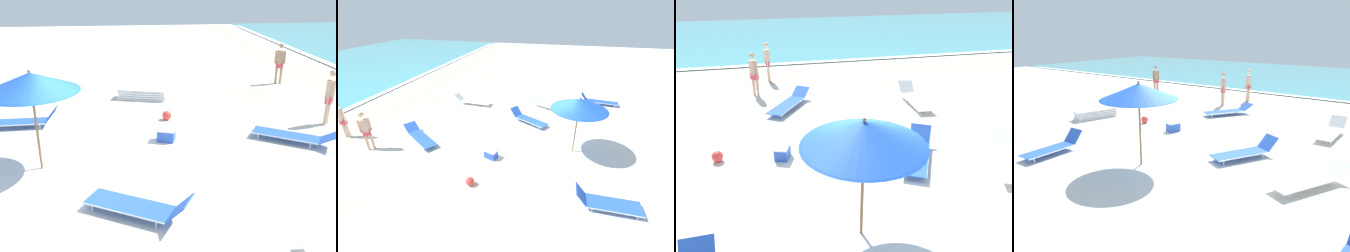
# 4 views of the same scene
# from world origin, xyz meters

# --- Properties ---
(ground_plane) EXTENTS (60.00, 60.00, 0.16)m
(ground_plane) POSITION_xyz_m (0.00, 0.01, -0.08)
(ground_plane) COLOR silver
(ocean_water) EXTENTS (60.00, 18.66, 0.07)m
(ocean_water) POSITION_xyz_m (0.00, 20.73, 0.03)
(ocean_water) COLOR teal
(ocean_water) RESTS_ON ground_plane
(beach_umbrella) EXTENTS (2.20, 2.20, 2.46)m
(beach_umbrella) POSITION_xyz_m (-0.56, -1.46, 2.17)
(beach_umbrella) COLOR olive
(beach_umbrella) RESTS_ON ground_plane
(sun_lounger_under_umbrella) EXTENTS (1.58, 2.32, 0.52)m
(sun_lounger_under_umbrella) POSITION_xyz_m (3.86, 0.02, 0.21)
(sun_lounger_under_umbrella) COLOR white
(sun_lounger_under_umbrella) RESTS_ON ground_plane
(sun_lounger_near_water_left) EXTENTS (1.78, 2.28, 0.48)m
(sun_lounger_near_water_left) POSITION_xyz_m (-1.39, 5.35, 0.20)
(sun_lounger_near_water_left) COLOR blue
(sun_lounger_near_water_left) RESTS_ON ground_plane
(sun_lounger_near_water_right) EXTENTS (0.68, 2.28, 0.59)m
(sun_lounger_near_water_right) POSITION_xyz_m (3.29, 4.66, 0.21)
(sun_lounger_near_water_right) COLOR white
(sun_lounger_near_water_right) RESTS_ON ground_plane
(sun_lounger_mid_beach_pair_a) EXTENTS (1.58, 2.19, 0.60)m
(sun_lounger_mid_beach_pair_a) POSITION_xyz_m (1.66, 0.83, 0.22)
(sun_lounger_mid_beach_pair_a) COLOR blue
(sun_lounger_mid_beach_pair_a) RESTS_ON ground_plane
(beachgoer_wading_adult) EXTENTS (0.27, 0.45, 1.76)m
(beachgoer_wading_adult) POSITION_xyz_m (-2.04, 8.79, 1.00)
(beachgoer_wading_adult) COLOR beige
(beachgoer_wading_adult) RESTS_ON ground_plane
(beachgoer_shoreline_child) EXTENTS (0.35, 0.34, 1.76)m
(beachgoer_shoreline_child) POSITION_xyz_m (-2.59, 6.94, 1.00)
(beachgoer_shoreline_child) COLOR tan
(beachgoer_shoreline_child) RESTS_ON ground_plane
(beach_ball) EXTENTS (0.30, 0.30, 0.30)m
(beach_ball) POSITION_xyz_m (-3.57, 1.96, 0.15)
(beach_ball) COLOR red
(beach_ball) RESTS_ON ground_plane
(cooler_box) EXTENTS (0.50, 0.59, 0.37)m
(cooler_box) POSITION_xyz_m (-1.86, 1.75, 0.19)
(cooler_box) COLOR blue
(cooler_box) RESTS_ON ground_plane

